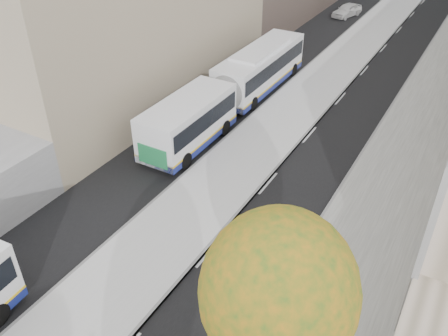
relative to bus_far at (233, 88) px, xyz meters
The scene contains 5 objects.
bus_platform 5.86m from the bus_far, 50.66° to the left, with size 4.25×150.00×0.15m, color silver.
sidewalk 12.48m from the bus_far, 20.67° to the left, with size 4.75×150.00×0.08m, color gray.
tree_c 21.12m from the bus_far, 57.90° to the right, with size 4.20×4.20×7.28m.
bus_far is the anchor object (origin of this frame).
distant_car 25.21m from the bus_far, 90.36° to the left, with size 1.59×3.95×1.35m, color silver.
Camera 1 is at (6.56, 5.04, 14.80)m, focal length 38.00 mm.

